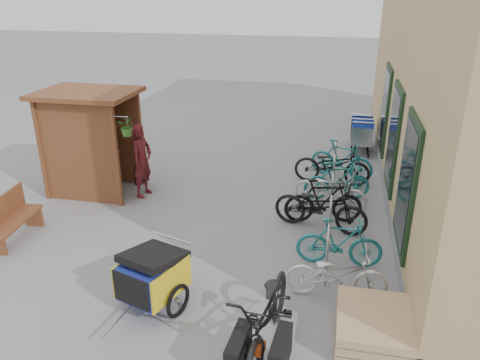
% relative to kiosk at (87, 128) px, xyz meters
% --- Properties ---
extents(ground, '(80.00, 80.00, 0.00)m').
position_rel_kiosk_xyz_m(ground, '(3.28, -2.47, -1.55)').
color(ground, gray).
extents(kiosk, '(2.49, 1.65, 2.40)m').
position_rel_kiosk_xyz_m(kiosk, '(0.00, 0.00, 0.00)').
color(kiosk, brown).
rests_on(kiosk, ground).
extents(bike_rack, '(0.05, 5.35, 0.86)m').
position_rel_kiosk_xyz_m(bike_rack, '(5.58, -0.07, -1.04)').
color(bike_rack, '#A5A8AD').
rests_on(bike_rack, ground).
extents(pallet_stack, '(1.00, 1.20, 0.40)m').
position_rel_kiosk_xyz_m(pallet_stack, '(6.28, -3.87, -1.34)').
color(pallet_stack, tan).
rests_on(pallet_stack, ground).
extents(bench, '(0.57, 1.45, 0.90)m').
position_rel_kiosk_xyz_m(bench, '(-0.40, -2.46, -1.10)').
color(bench, brown).
rests_on(bench, ground).
extents(shopping_carts, '(0.61, 1.68, 1.09)m').
position_rel_kiosk_xyz_m(shopping_carts, '(6.28, 4.42, -0.92)').
color(shopping_carts, silver).
rests_on(shopping_carts, ground).
extents(child_trailer, '(1.10, 1.70, 0.98)m').
position_rel_kiosk_xyz_m(child_trailer, '(3.04, -3.79, -1.01)').
color(child_trailer, '#1C2D9A').
rests_on(child_trailer, ground).
extents(cargo_bike, '(0.93, 2.26, 1.16)m').
position_rel_kiosk_xyz_m(cargo_bike, '(4.90, -4.45, -0.98)').
color(cargo_bike, black).
rests_on(cargo_bike, ground).
extents(person_kiosk, '(0.51, 0.69, 1.72)m').
position_rel_kiosk_xyz_m(person_kiosk, '(1.27, 0.02, -0.69)').
color(person_kiosk, maroon).
rests_on(person_kiosk, ground).
extents(bike_0, '(1.63, 0.67, 0.84)m').
position_rel_kiosk_xyz_m(bike_0, '(5.75, -2.99, -1.13)').
color(bike_0, silver).
rests_on(bike_0, ground).
extents(bike_1, '(1.50, 0.48, 0.89)m').
position_rel_kiosk_xyz_m(bike_1, '(5.77, -2.06, -1.11)').
color(bike_1, '#1F797D').
rests_on(bike_1, ground).
extents(bike_2, '(2.00, 1.05, 1.00)m').
position_rel_kiosk_xyz_m(bike_2, '(5.38, -0.79, -1.05)').
color(bike_2, black).
rests_on(bike_2, ground).
extents(bike_3, '(1.66, 0.76, 0.96)m').
position_rel_kiosk_xyz_m(bike_3, '(5.42, -0.49, -1.07)').
color(bike_3, black).
rests_on(bike_3, ground).
extents(bike_4, '(1.75, 1.00, 0.87)m').
position_rel_kiosk_xyz_m(bike_4, '(5.54, 0.23, -1.12)').
color(bike_4, '#BABBB6').
rests_on(bike_4, ground).
extents(bike_5, '(1.58, 0.80, 0.91)m').
position_rel_kiosk_xyz_m(bike_5, '(5.67, 0.71, -1.10)').
color(bike_5, '#1F797D').
rests_on(bike_5, ground).
extents(bike_6, '(1.88, 0.76, 0.97)m').
position_rel_kiosk_xyz_m(bike_6, '(5.53, 1.65, -1.07)').
color(bike_6, black).
rests_on(bike_6, ground).
extents(bike_7, '(1.69, 0.98, 0.98)m').
position_rel_kiosk_xyz_m(bike_7, '(5.75, 2.08, -1.06)').
color(bike_7, '#1F797D').
rests_on(bike_7, ground).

